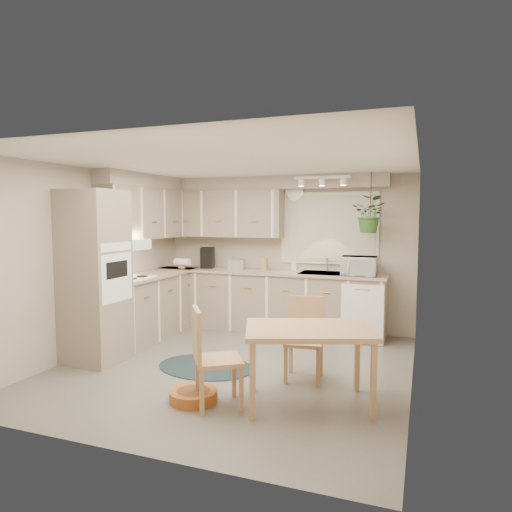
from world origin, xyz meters
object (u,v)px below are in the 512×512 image
braided_rug (206,367)px  pet_bed (194,396)px  dining_table (309,366)px  chair_left (219,357)px  microwave (359,264)px  chair_back (304,339)px

braided_rug → pet_bed: pet_bed is taller
dining_table → chair_left: size_ratio=1.26×
braided_rug → dining_table: bearing=-23.8°
microwave → pet_bed: bearing=-114.7°
dining_table → braided_rug: size_ratio=0.99×
chair_left → braided_rug: bearing=179.3°
chair_left → pet_bed: (-0.27, 0.01, -0.42)m
chair_back → pet_bed: bearing=41.3°
chair_left → chair_back: chair_left is taller
chair_back → pet_bed: 1.33m
chair_back → braided_rug: (-1.19, -0.00, -0.44)m
chair_left → chair_back: size_ratio=1.05×
chair_back → microwave: microwave is taller
dining_table → microwave: microwave is taller
chair_back → braided_rug: size_ratio=0.75×
chair_left → microwave: 2.99m
chair_left → pet_bed: chair_left is taller
braided_rug → microwave: bearing=50.1°
braided_rug → microwave: (1.53, 1.83, 1.10)m
chair_back → microwave: size_ratio=1.80×
chair_back → microwave: (0.33, 1.82, 0.66)m
braided_rug → microwave: microwave is taller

